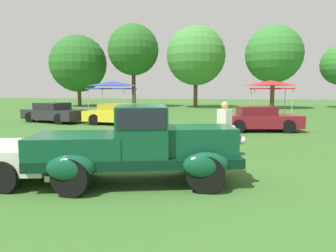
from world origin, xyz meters
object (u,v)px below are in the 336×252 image
(show_car_yellow, at_px, (119,114))
(spectator_between_cars, at_px, (224,128))
(feature_pickup_truck, at_px, (138,144))
(show_car_burgundy, at_px, (259,119))
(canopy_tent_left_field, at_px, (112,85))
(canopy_tent_center_field, at_px, (271,84))
(show_car_charcoal, at_px, (54,113))

(show_car_yellow, bearing_deg, spectator_between_cars, -52.77)
(feature_pickup_truck, bearing_deg, show_car_burgundy, 69.16)
(show_car_burgundy, bearing_deg, spectator_between_cars, -104.88)
(canopy_tent_left_field, relative_size, canopy_tent_center_field, 1.11)
(show_car_burgundy, relative_size, canopy_tent_left_field, 1.30)
(canopy_tent_left_field, bearing_deg, canopy_tent_center_field, 1.07)
(show_car_charcoal, xyz_separation_m, show_car_yellow, (4.48, -0.56, -0.00))
(show_car_charcoal, xyz_separation_m, canopy_tent_center_field, (13.88, 6.33, 1.82))
(spectator_between_cars, bearing_deg, canopy_tent_left_field, 121.31)
(canopy_tent_left_field, xyz_separation_m, canopy_tent_center_field, (12.26, 0.23, -0.00))
(feature_pickup_truck, bearing_deg, show_car_yellow, 110.99)
(feature_pickup_truck, relative_size, show_car_yellow, 1.06)
(show_car_yellow, distance_m, show_car_burgundy, 7.81)
(show_car_charcoal, relative_size, spectator_between_cars, 2.67)
(feature_pickup_truck, xyz_separation_m, show_car_burgundy, (3.54, 9.31, -0.27))
(feature_pickup_truck, height_order, show_car_yellow, feature_pickup_truck)
(spectator_between_cars, relative_size, canopy_tent_left_field, 0.53)
(spectator_between_cars, bearing_deg, show_car_yellow, 127.23)
(show_car_burgundy, distance_m, spectator_between_cars, 6.63)
(show_car_burgundy, bearing_deg, canopy_tent_center_field, 78.30)
(show_car_yellow, bearing_deg, feature_pickup_truck, -69.01)
(show_car_burgundy, xyz_separation_m, canopy_tent_left_field, (-10.53, 8.11, 1.82))
(show_car_charcoal, relative_size, canopy_tent_left_field, 1.43)
(show_car_charcoal, bearing_deg, canopy_tent_center_field, 24.50)
(feature_pickup_truck, distance_m, show_car_yellow, 11.54)
(spectator_between_cars, relative_size, canopy_tent_center_field, 0.59)
(show_car_burgundy, height_order, canopy_tent_center_field, canopy_tent_center_field)
(show_car_yellow, xyz_separation_m, canopy_tent_center_field, (9.40, 6.88, 1.82))
(feature_pickup_truck, bearing_deg, show_car_charcoal, 127.25)
(spectator_between_cars, height_order, canopy_tent_center_field, canopy_tent_center_field)
(canopy_tent_left_field, distance_m, canopy_tent_center_field, 12.26)
(feature_pickup_truck, height_order, canopy_tent_left_field, canopy_tent_left_field)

